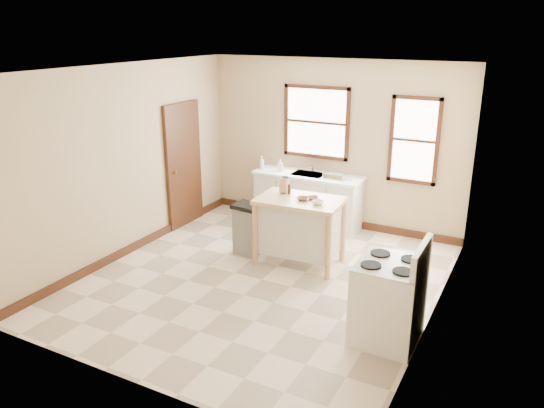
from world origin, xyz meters
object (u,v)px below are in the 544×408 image
Objects in this scene: trash_bin at (248,229)px; bowl_a at (303,199)px; gas_stove at (389,290)px; dish_rack at (335,176)px; soap_bottle_a at (262,163)px; bowl_c at (318,203)px; kitchen_island at (299,231)px; knife_block at (284,186)px; pepper_grinder at (289,189)px; bowl_b at (313,198)px; soap_bottle_b at (280,165)px.

bowl_a is at bearing 6.75° from trash_bin.
dish_rack is at bearing 121.70° from gas_stove.
soap_bottle_a is 0.29× the size of trash_bin.
soap_bottle_a is 1.36m from dish_rack.
bowl_a is 1.07m from trash_bin.
bowl_c is (1.68, -1.48, -0.03)m from soap_bottle_a.
kitchen_island is at bearing 141.40° from gas_stove.
soap_bottle_a is 1.61m from knife_block.
gas_stove is at bearing -42.26° from bowl_c.
pepper_grinder reaches higher than bowl_c.
trash_bin is (-0.99, -0.13, -0.61)m from bowl_b.
soap_bottle_a is 2.01m from kitchen_island.
gas_stove is (1.37, -1.25, -0.41)m from bowl_c.
bowl_b is at bearing -38.39° from soap_bottle_a.
bowl_a is at bearing -25.10° from knife_block.
knife_block reaches higher than kitchen_island.
dish_rack is 3.25m from gas_stove.
soap_bottle_b is at bearing -167.96° from dish_rack.
knife_block is (-0.31, -1.25, 0.11)m from dish_rack.
knife_block is at bearing 27.65° from trash_bin.
soap_bottle_a is at bearing 116.13° from trash_bin.
knife_block is 0.50m from bowl_b.
bowl_b reaches higher than kitchen_island.
dish_rack is 1.81× the size of knife_block.
pepper_grinder reaches higher than bowl_b.
bowl_c is at bearing -39.24° from soap_bottle_a.
dish_rack reaches higher than kitchen_island.
pepper_grinder is at bearing 142.42° from gas_stove.
soap_bottle_a is 2.24m from bowl_c.
gas_stove is (1.70, -2.75, -0.37)m from dish_rack.
pepper_grinder is (0.09, -0.01, -0.02)m from knife_block.
soap_bottle_b is 1.01m from dish_rack.
kitchen_island reaches higher than trash_bin.
dish_rack is (1.01, -0.00, -0.05)m from soap_bottle_b.
bowl_b is at bearing 19.85° from kitchen_island.
kitchen_island is 7.98× the size of pepper_grinder.
soap_bottle_b is 0.25× the size of trash_bin.
knife_block reaches higher than trash_bin.
soap_bottle_a is at bearing 138.71° from bowl_c.
gas_stove reaches higher than bowl_b.
bowl_c reaches higher than dish_rack.
gas_stove is at bearing -39.68° from soap_bottle_a.
bowl_a is (0.07, -1.44, 0.04)m from dish_rack.
bowl_c is at bearing -20.82° from kitchen_island.
pepper_grinder is at bearing 171.38° from bowl_b.
soap_bottle_a is at bearing 131.58° from kitchen_island.
bowl_a is at bearing 141.22° from gas_stove.
pepper_grinder is 0.88× the size of bowl_a.
bowl_c is at bearing -20.44° from knife_block.
knife_block is 0.87m from trash_bin.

